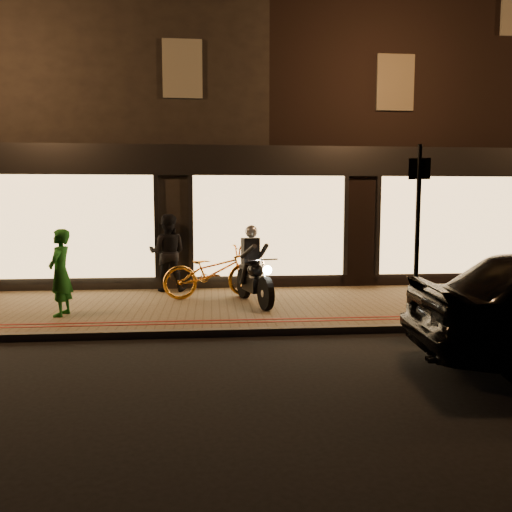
% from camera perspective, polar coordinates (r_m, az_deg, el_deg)
% --- Properties ---
extents(ground, '(90.00, 90.00, 0.00)m').
position_cam_1_polar(ground, '(8.28, 4.70, -9.01)').
color(ground, black).
rests_on(ground, ground).
extents(sidewalk, '(50.00, 4.00, 0.12)m').
position_cam_1_polar(sidewalk, '(10.19, 2.78, -5.79)').
color(sidewalk, brown).
rests_on(sidewalk, ground).
extents(kerb_stone, '(50.00, 0.14, 0.12)m').
position_cam_1_polar(kerb_stone, '(8.31, 4.65, -8.52)').
color(kerb_stone, '#59544C').
rests_on(kerb_stone, ground).
extents(red_kerb_lines, '(50.00, 0.26, 0.01)m').
position_cam_1_polar(red_kerb_lines, '(8.77, 4.09, -7.31)').
color(red_kerb_lines, maroon).
rests_on(red_kerb_lines, sidewalk).
extents(building_row, '(48.00, 10.11, 8.50)m').
position_cam_1_polar(building_row, '(17.05, -0.47, 13.09)').
color(building_row, black).
rests_on(building_row, ground).
extents(motorcycle, '(0.73, 1.91, 1.59)m').
position_cam_1_polar(motorcycle, '(10.11, -0.30, -2.00)').
color(motorcycle, black).
rests_on(motorcycle, sidewalk).
extents(sign_post, '(0.34, 0.16, 3.00)m').
position_cam_1_polar(sign_post, '(8.84, 17.99, 3.48)').
color(sign_post, black).
rests_on(sign_post, sidewalk).
extents(bicycle_gold, '(2.25, 1.23, 1.12)m').
position_cam_1_polar(bicycle_gold, '(10.77, -4.99, -1.81)').
color(bicycle_gold, orange).
rests_on(bicycle_gold, sidewalk).
extents(person_green, '(0.45, 0.62, 1.57)m').
position_cam_1_polar(person_green, '(9.64, -21.45, -1.77)').
color(person_green, '#1B671F').
rests_on(person_green, sidewalk).
extents(person_dark, '(0.91, 0.73, 1.79)m').
position_cam_1_polar(person_dark, '(11.69, -10.08, 0.37)').
color(person_dark, black).
rests_on(person_dark, sidewalk).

